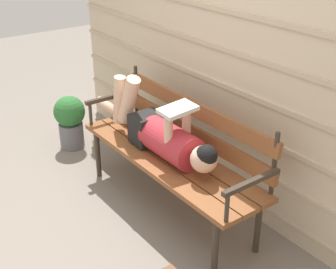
# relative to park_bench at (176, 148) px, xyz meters

# --- Properties ---
(ground_plane) EXTENTS (12.00, 12.00, 0.00)m
(ground_plane) POSITION_rel_park_bench_xyz_m (0.00, -0.27, -0.52)
(ground_plane) COLOR gray
(house_siding) EXTENTS (4.08, 0.08, 2.19)m
(house_siding) POSITION_rel_park_bench_xyz_m (0.00, 0.43, 0.57)
(house_siding) COLOR beige
(house_siding) RESTS_ON ground
(park_bench) EXTENTS (1.74, 0.51, 0.92)m
(park_bench) POSITION_rel_park_bench_xyz_m (0.00, 0.00, 0.00)
(park_bench) COLOR brown
(park_bench) RESTS_ON ground
(reclining_person) EXTENTS (1.64, 0.26, 0.54)m
(reclining_person) POSITION_rel_park_bench_xyz_m (-0.09, -0.07, 0.12)
(reclining_person) COLOR #B72D38
(potted_plant) EXTENTS (0.30, 0.30, 0.53)m
(potted_plant) POSITION_rel_park_bench_xyz_m (-1.41, -0.21, -0.22)
(potted_plant) COLOR slate
(potted_plant) RESTS_ON ground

